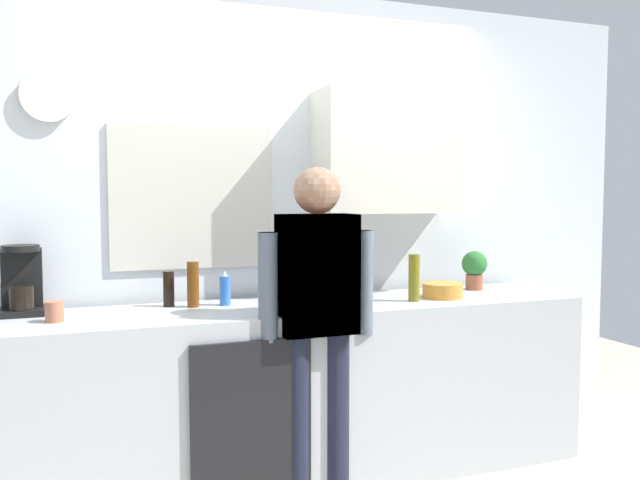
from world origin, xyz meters
TOP-DOWN VIEW (x-y plane):
  - kitchen_counter at (0.00, 0.30)m, footprint 3.10×0.64m
  - dishwasher_panel at (-0.33, -0.03)m, footprint 0.56×0.02m
  - back_wall_assembly at (0.07, 0.70)m, footprint 4.70×0.42m
  - coffee_maker at (-1.30, 0.53)m, footprint 0.20×0.20m
  - bottle_olive_oil at (0.62, 0.20)m, footprint 0.06×0.06m
  - bottle_dark_sauce at (-0.62, 0.49)m, footprint 0.06×0.06m
  - bottle_amber_beer at (-0.51, 0.43)m, footprint 0.06×0.06m
  - cup_terracotta_mug at (-1.15, 0.26)m, footprint 0.08×0.08m
  - mixing_bowl at (0.83, 0.25)m, footprint 0.22×0.22m
  - potted_plant at (1.16, 0.45)m, footprint 0.15×0.15m
  - dish_soap at (-0.34, 0.43)m, footprint 0.06×0.06m
  - person_at_sink at (0.00, 0.00)m, footprint 0.57×0.22m
  - person_guest at (0.00, 0.00)m, footprint 0.57×0.22m

SIDE VIEW (x-z plane):
  - dishwasher_panel at x=-0.33m, z-range 0.00..0.81m
  - kitchen_counter at x=0.00m, z-range 0.00..0.90m
  - mixing_bowl at x=0.83m, z-range 0.90..0.98m
  - person_at_sink at x=0.00m, z-range 0.15..1.75m
  - person_guest at x=0.00m, z-range 0.15..1.75m
  - cup_terracotta_mug at x=-1.15m, z-range 0.90..1.00m
  - dish_soap at x=-0.34m, z-range 0.89..1.07m
  - bottle_dark_sauce at x=-0.62m, z-range 0.90..1.08m
  - bottle_amber_beer at x=-0.51m, z-range 0.90..1.13m
  - bottle_olive_oil at x=0.62m, z-range 0.90..1.15m
  - potted_plant at x=1.16m, z-range 0.92..1.15m
  - coffee_maker at x=-1.30m, z-range 0.89..1.22m
  - back_wall_assembly at x=0.07m, z-range 0.06..2.66m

